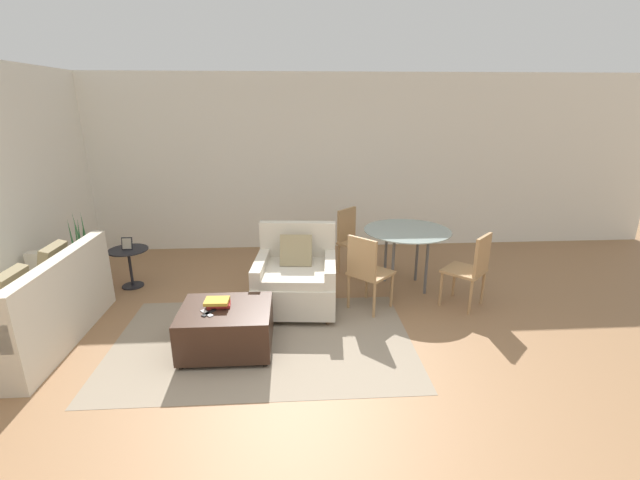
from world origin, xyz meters
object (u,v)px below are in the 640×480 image
object	(u,v)px
picture_frame	(127,244)
book_stack	(218,303)
dining_table	(407,237)
dining_chair_near_right	(472,266)
dining_chair_near_left	(367,268)
tv_remote_primary	(209,313)
tv_remote_secondary	(207,313)
potted_plant	(86,272)
side_table	(129,260)
couch	(34,314)
armchair	(296,278)
dining_chair_far_left	(352,236)
ottoman	(227,327)

from	to	relation	value
picture_frame	book_stack	bearing A→B (deg)	-48.41
dining_table	dining_chair_near_right	size ratio (longest dim) A/B	1.21
dining_chair_near_left	tv_remote_primary	bearing A→B (deg)	-152.54
tv_remote_primary	tv_remote_secondary	world-z (taller)	same
potted_plant	side_table	bearing A→B (deg)	-1.50
couch	dining_table	bearing A→B (deg)	15.03
couch	tv_remote_primary	size ratio (longest dim) A/B	11.46
tv_remote_primary	dining_table	size ratio (longest dim) A/B	0.14
armchair	dining_chair_far_left	distance (m)	1.34
tv_remote_secondary	dining_chair_near_left	xyz separation A→B (m)	(1.63, 0.85, 0.07)
dining_chair_near_right	potted_plant	bearing A→B (deg)	169.61
book_stack	dining_chair_near_right	size ratio (longest dim) A/B	0.27
picture_frame	dining_chair_near_right	xyz separation A→B (m)	(4.16, -0.86, -0.08)
armchair	dining_chair_near_right	size ratio (longest dim) A/B	1.11
armchair	side_table	xyz separation A→B (m)	(-2.14, 0.70, 0.01)
couch	book_stack	size ratio (longest dim) A/B	7.48
ottoman	side_table	world-z (taller)	side_table
dining_chair_near_right	picture_frame	bearing A→B (deg)	168.39
dining_table	dining_chair_near_right	bearing A→B (deg)	-45.00
dining_chair_far_left	side_table	bearing A→B (deg)	-172.91
armchair	book_stack	distance (m)	1.16
book_stack	side_table	xyz separation A→B (m)	(-1.39, 1.57, -0.12)
armchair	ottoman	size ratio (longest dim) A/B	1.17
tv_remote_secondary	picture_frame	world-z (taller)	picture_frame
armchair	tv_remote_secondary	size ratio (longest dim) A/B	6.54
tv_remote_primary	dining_chair_near_left	world-z (taller)	dining_chair_near_left
picture_frame	dining_chair_near_left	world-z (taller)	dining_chair_near_left
potted_plant	dining_chair_far_left	xyz separation A→B (m)	(3.52, 0.35, 0.30)
picture_frame	tv_remote_primary	bearing A→B (deg)	-51.93
armchair	potted_plant	size ratio (longest dim) A/B	0.97
couch	dining_chair_far_left	world-z (taller)	dining_chair_far_left
book_stack	armchair	bearing A→B (deg)	49.21
ottoman	dining_table	distance (m)	2.53
side_table	dining_chair_near_right	bearing A→B (deg)	-11.60
ottoman	dining_chair_near_right	world-z (taller)	dining_chair_near_right
ottoman	armchair	bearing A→B (deg)	52.93
book_stack	picture_frame	size ratio (longest dim) A/B	1.52
potted_plant	dining_chair_far_left	distance (m)	3.55
picture_frame	dining_chair_far_left	bearing A→B (deg)	7.09
book_stack	tv_remote_secondary	size ratio (longest dim) A/B	1.58
book_stack	potted_plant	world-z (taller)	potted_plant
book_stack	dining_chair_near_right	xyz separation A→B (m)	(2.77, 0.71, 0.03)
armchair	tv_remote_secondary	world-z (taller)	armchair
side_table	dining_chair_near_left	size ratio (longest dim) A/B	0.57
side_table	dining_chair_near_left	bearing A→B (deg)	-16.20
picture_frame	dining_chair_far_left	world-z (taller)	dining_chair_far_left
dining_chair_far_left	tv_remote_secondary	bearing A→B (deg)	-128.29
dining_table	dining_chair_near_left	world-z (taller)	dining_chair_near_left
ottoman	tv_remote_primary	world-z (taller)	tv_remote_primary
dining_chair_near_left	picture_frame	bearing A→B (deg)	163.80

